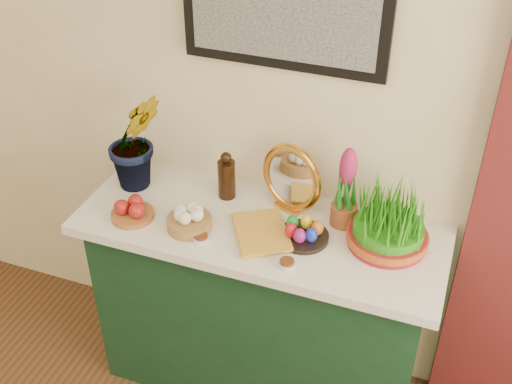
{
  "coord_description": "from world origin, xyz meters",
  "views": [
    {
      "loc": [
        0.72,
        0.21,
        2.39
      ],
      "look_at": [
        0.07,
        1.95,
        1.07
      ],
      "focal_mm": 45.0,
      "sensor_mm": 36.0,
      "label": 1
    }
  ],
  "objects_px": {
    "mirror": "(291,179)",
    "book": "(236,235)",
    "hyacinth_green": "(134,126)",
    "wheatgrass_sabzeh": "(390,221)",
    "sideboard": "(260,311)"
  },
  "relations": [
    {
      "from": "hyacinth_green",
      "to": "book",
      "type": "xyz_separation_m",
      "value": [
        0.5,
        -0.19,
        -0.26
      ]
    },
    {
      "from": "hyacinth_green",
      "to": "wheatgrass_sabzeh",
      "type": "distance_m",
      "value": 1.03
    },
    {
      "from": "hyacinth_green",
      "to": "sideboard",
      "type": "bearing_deg",
      "value": -52.09
    },
    {
      "from": "wheatgrass_sabzeh",
      "to": "mirror",
      "type": "bearing_deg",
      "value": 166.52
    },
    {
      "from": "sideboard",
      "to": "mirror",
      "type": "distance_m",
      "value": 0.62
    },
    {
      "from": "hyacinth_green",
      "to": "mirror",
      "type": "bearing_deg",
      "value": -38.32
    },
    {
      "from": "mirror",
      "to": "book",
      "type": "height_order",
      "value": "mirror"
    },
    {
      "from": "mirror",
      "to": "hyacinth_green",
      "type": "bearing_deg",
      "value": -174.51
    },
    {
      "from": "hyacinth_green",
      "to": "wheatgrass_sabzeh",
      "type": "relative_size",
      "value": 1.86
    },
    {
      "from": "sideboard",
      "to": "hyacinth_green",
      "type": "xyz_separation_m",
      "value": [
        -0.55,
        0.08,
        0.74
      ]
    },
    {
      "from": "mirror",
      "to": "book",
      "type": "bearing_deg",
      "value": -116.61
    },
    {
      "from": "mirror",
      "to": "wheatgrass_sabzeh",
      "type": "height_order",
      "value": "mirror"
    },
    {
      "from": "hyacinth_green",
      "to": "book",
      "type": "distance_m",
      "value": 0.59
    },
    {
      "from": "book",
      "to": "wheatgrass_sabzeh",
      "type": "bearing_deg",
      "value": -13.87
    },
    {
      "from": "hyacinth_green",
      "to": "mirror",
      "type": "relative_size",
      "value": 1.95
    }
  ]
}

